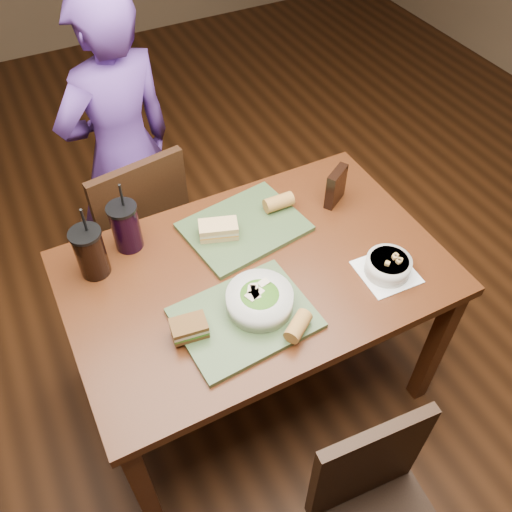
# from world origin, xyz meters

# --- Properties ---
(ground) EXTENTS (6.00, 6.00, 0.00)m
(ground) POSITION_xyz_m (0.00, 0.00, 0.00)
(ground) COLOR #381C0B
(ground) RESTS_ON ground
(dining_table) EXTENTS (1.30, 0.85, 0.75)m
(dining_table) POSITION_xyz_m (0.00, 0.00, 0.66)
(dining_table) COLOR #49220E
(dining_table) RESTS_ON ground
(chair_near) EXTENTS (0.38, 0.38, 0.83)m
(chair_near) POSITION_xyz_m (0.00, -0.79, 0.46)
(chair_near) COLOR black
(chair_near) RESTS_ON ground
(chair_far) EXTENTS (0.45, 0.45, 0.91)m
(chair_far) POSITION_xyz_m (-0.24, 0.63, 0.51)
(chair_far) COLOR black
(chair_far) RESTS_ON ground
(diner) EXTENTS (0.61, 0.48, 1.45)m
(diner) POSITION_xyz_m (-0.20, 0.88, 0.73)
(diner) COLOR #563085
(diner) RESTS_ON ground
(tray_near) EXTENTS (0.44, 0.35, 0.02)m
(tray_near) POSITION_xyz_m (-0.13, -0.17, 0.76)
(tray_near) COLOR #384D2A
(tray_near) RESTS_ON dining_table
(tray_far) EXTENTS (0.46, 0.38, 0.02)m
(tray_far) POSITION_xyz_m (0.05, 0.20, 0.76)
(tray_far) COLOR #384D2A
(tray_far) RESTS_ON dining_table
(salad_bowl) EXTENTS (0.21, 0.21, 0.07)m
(salad_bowl) POSITION_xyz_m (-0.07, -0.16, 0.80)
(salad_bowl) COLOR silver
(salad_bowl) RESTS_ON tray_near
(soup_bowl) EXTENTS (0.19, 0.19, 0.08)m
(soup_bowl) POSITION_xyz_m (0.40, -0.22, 0.79)
(soup_bowl) COLOR white
(soup_bowl) RESTS_ON dining_table
(sandwich_near) EXTENTS (0.12, 0.09, 0.05)m
(sandwich_near) POSITION_xyz_m (-0.31, -0.15, 0.79)
(sandwich_near) COLOR #593819
(sandwich_near) RESTS_ON tray_near
(sandwich_far) EXTENTS (0.16, 0.12, 0.06)m
(sandwich_far) POSITION_xyz_m (-0.05, 0.20, 0.80)
(sandwich_far) COLOR tan
(sandwich_far) RESTS_ON tray_far
(baguette_near) EXTENTS (0.11, 0.10, 0.05)m
(baguette_near) POSITION_xyz_m (-0.01, -0.30, 0.79)
(baguette_near) COLOR #AD7533
(baguette_near) RESTS_ON tray_near
(baguette_far) EXTENTS (0.11, 0.06, 0.06)m
(baguette_far) POSITION_xyz_m (0.21, 0.23, 0.80)
(baguette_far) COLOR #AD7533
(baguette_far) RESTS_ON tray_far
(cup_cola) EXTENTS (0.11, 0.11, 0.29)m
(cup_cola) POSITION_xyz_m (-0.49, 0.25, 0.85)
(cup_cola) COLOR black
(cup_cola) RESTS_ON dining_table
(cup_berry) EXTENTS (0.11, 0.11, 0.29)m
(cup_berry) POSITION_xyz_m (-0.35, 0.31, 0.84)
(cup_berry) COLOR black
(cup_berry) RESTS_ON dining_table
(chip_bag) EXTENTS (0.12, 0.09, 0.15)m
(chip_bag) POSITION_xyz_m (0.43, 0.18, 0.82)
(chip_bag) COLOR black
(chip_bag) RESTS_ON dining_table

